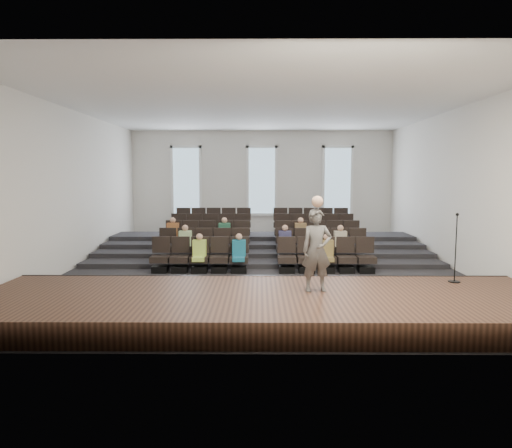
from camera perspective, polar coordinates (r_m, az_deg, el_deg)
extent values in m
plane|color=black|center=(14.51, 0.85, -5.58)|extent=(14.00, 14.00, 0.00)
cube|color=white|center=(14.37, 0.88, 14.39)|extent=(12.00, 14.00, 0.02)
cube|color=silver|center=(21.24, 0.73, 4.88)|extent=(12.00, 0.04, 5.00)
cube|color=silver|center=(7.21, 1.28, 2.73)|extent=(12.00, 0.04, 5.00)
cube|color=silver|center=(15.40, -22.20, 4.02)|extent=(0.04, 14.00, 5.00)
cube|color=silver|center=(15.49, 23.80, 3.96)|extent=(0.04, 14.00, 5.00)
cube|color=#4F3122|center=(9.50, 1.08, -10.27)|extent=(11.80, 3.60, 0.50)
cube|color=black|center=(11.21, 0.98, -7.74)|extent=(11.80, 0.06, 0.52)
cube|color=black|center=(16.78, 0.79, -3.74)|extent=(11.80, 4.80, 0.15)
cube|color=black|center=(17.29, 0.78, -3.20)|extent=(11.80, 3.75, 0.30)
cube|color=black|center=(17.80, 0.77, -2.69)|extent=(11.80, 2.70, 0.45)
cube|color=black|center=(18.31, 0.77, -2.21)|extent=(11.80, 1.65, 0.60)
cube|color=black|center=(14.23, -11.88, -5.53)|extent=(0.47, 0.43, 0.20)
cube|color=black|center=(14.17, -11.91, -4.31)|extent=(0.55, 0.50, 0.19)
cube|color=black|center=(14.31, -11.76, -2.54)|extent=(0.55, 0.08, 0.50)
cube|color=black|center=(14.11, -9.49, -5.58)|extent=(0.47, 0.43, 0.20)
cube|color=black|center=(14.06, -9.51, -4.34)|extent=(0.55, 0.50, 0.19)
cube|color=black|center=(14.19, -9.39, -2.56)|extent=(0.55, 0.08, 0.50)
cube|color=black|center=(14.02, -7.06, -5.62)|extent=(0.47, 0.43, 0.20)
cube|color=black|center=(13.96, -7.08, -4.37)|extent=(0.55, 0.50, 0.19)
cube|color=black|center=(14.10, -6.99, -2.58)|extent=(0.55, 0.08, 0.50)
cube|color=black|center=(13.96, -4.60, -5.65)|extent=(0.47, 0.43, 0.20)
cube|color=black|center=(13.90, -4.62, -4.40)|extent=(0.55, 0.50, 0.19)
cube|color=black|center=(14.04, -4.55, -2.60)|extent=(0.55, 0.08, 0.50)
cube|color=black|center=(13.92, -2.13, -5.67)|extent=(0.47, 0.43, 0.20)
cube|color=black|center=(13.86, -2.14, -4.41)|extent=(0.55, 0.50, 0.19)
cube|color=black|center=(14.00, -2.10, -2.60)|extent=(0.55, 0.08, 0.50)
cube|color=black|center=(13.93, 3.87, -5.67)|extent=(0.47, 0.43, 0.20)
cube|color=black|center=(13.87, 3.88, -4.41)|extent=(0.55, 0.50, 0.19)
cube|color=black|center=(14.01, 3.84, -2.61)|extent=(0.55, 0.08, 0.50)
cube|color=black|center=(13.98, 6.33, -5.65)|extent=(0.47, 0.43, 0.20)
cube|color=black|center=(13.92, 6.35, -4.40)|extent=(0.55, 0.50, 0.19)
cube|color=black|center=(14.06, 6.28, -2.60)|extent=(0.55, 0.08, 0.50)
cube|color=black|center=(14.05, 8.78, -5.62)|extent=(0.47, 0.43, 0.20)
cube|color=black|center=(13.99, 8.80, -4.38)|extent=(0.55, 0.50, 0.19)
cube|color=black|center=(14.13, 8.70, -2.59)|extent=(0.55, 0.08, 0.50)
cube|color=black|center=(14.15, 11.20, -5.58)|extent=(0.47, 0.43, 0.20)
cube|color=black|center=(14.09, 11.22, -4.35)|extent=(0.55, 0.50, 0.19)
cube|color=black|center=(14.23, 11.10, -2.57)|extent=(0.55, 0.08, 0.50)
cube|color=black|center=(14.28, 13.57, -5.54)|extent=(0.47, 0.43, 0.20)
cube|color=black|center=(14.22, 13.60, -4.31)|extent=(0.55, 0.50, 0.19)
cube|color=black|center=(14.35, 13.45, -2.55)|extent=(0.55, 0.08, 0.50)
cube|color=black|center=(15.21, -11.05, -4.20)|extent=(0.47, 0.43, 0.20)
cube|color=black|center=(15.16, -11.07, -3.05)|extent=(0.55, 0.50, 0.19)
cube|color=black|center=(15.30, -10.95, -1.41)|extent=(0.55, 0.08, 0.50)
cube|color=black|center=(15.10, -8.81, -4.23)|extent=(0.47, 0.43, 0.20)
cube|color=black|center=(15.05, -8.83, -3.07)|extent=(0.55, 0.50, 0.19)
cube|color=black|center=(15.20, -8.73, -1.42)|extent=(0.55, 0.08, 0.50)
cube|color=black|center=(15.02, -6.55, -4.26)|extent=(0.47, 0.43, 0.20)
cube|color=black|center=(14.97, -6.56, -3.09)|extent=(0.55, 0.50, 0.19)
cube|color=black|center=(15.11, -6.48, -1.43)|extent=(0.55, 0.08, 0.50)
cube|color=black|center=(14.96, -4.26, -4.28)|extent=(0.47, 0.43, 0.20)
cube|color=black|center=(14.90, -4.27, -3.10)|extent=(0.55, 0.50, 0.19)
cube|color=black|center=(15.05, -4.21, -1.44)|extent=(0.55, 0.08, 0.50)
cube|color=black|center=(14.92, -1.95, -4.29)|extent=(0.47, 0.43, 0.20)
cube|color=black|center=(14.87, -1.96, -3.11)|extent=(0.55, 0.50, 0.19)
cube|color=black|center=(15.02, -1.93, -1.44)|extent=(0.55, 0.08, 0.50)
cube|color=black|center=(14.93, 3.63, -4.29)|extent=(0.47, 0.43, 0.20)
cube|color=black|center=(14.88, 3.64, -3.11)|extent=(0.55, 0.50, 0.19)
cube|color=black|center=(15.03, 3.60, -1.44)|extent=(0.55, 0.08, 0.50)
cube|color=black|center=(14.98, 5.93, -4.28)|extent=(0.47, 0.43, 0.20)
cube|color=black|center=(14.92, 5.94, -3.11)|extent=(0.55, 0.50, 0.19)
cube|color=black|center=(15.07, 5.88, -1.44)|extent=(0.55, 0.08, 0.50)
cube|color=black|center=(15.04, 8.21, -4.26)|extent=(0.47, 0.43, 0.20)
cube|color=black|center=(14.99, 8.23, -3.09)|extent=(0.55, 0.50, 0.19)
cube|color=black|center=(15.14, 8.15, -1.44)|extent=(0.55, 0.08, 0.50)
cube|color=black|center=(15.14, 10.47, -4.24)|extent=(0.47, 0.43, 0.20)
cube|color=black|center=(15.09, 10.49, -3.08)|extent=(0.55, 0.50, 0.19)
cube|color=black|center=(15.23, 10.38, -1.43)|extent=(0.55, 0.08, 0.50)
cube|color=black|center=(15.25, 12.69, -4.21)|extent=(0.47, 0.43, 0.20)
cube|color=black|center=(15.20, 12.72, -3.06)|extent=(0.55, 0.50, 0.19)
cube|color=black|center=(15.35, 12.59, -1.42)|extent=(0.55, 0.08, 0.50)
cube|color=black|center=(16.20, -10.32, -3.03)|extent=(0.47, 0.42, 0.20)
cube|color=black|center=(16.16, -10.34, -1.94)|extent=(0.55, 0.50, 0.19)
cube|color=black|center=(16.31, -10.23, -0.41)|extent=(0.55, 0.08, 0.50)
cube|color=black|center=(16.10, -8.22, -3.05)|extent=(0.47, 0.42, 0.20)
cube|color=black|center=(16.05, -8.24, -1.95)|extent=(0.55, 0.50, 0.19)
cube|color=black|center=(16.21, -8.15, -0.42)|extent=(0.55, 0.08, 0.50)
cube|color=black|center=(16.02, -6.10, -3.06)|extent=(0.47, 0.42, 0.20)
cube|color=black|center=(15.98, -6.11, -1.96)|extent=(0.55, 0.50, 0.19)
cube|color=black|center=(16.13, -6.04, -0.42)|extent=(0.55, 0.08, 0.50)
cube|color=black|center=(15.96, -3.95, -3.08)|extent=(0.47, 0.42, 0.20)
cube|color=black|center=(15.92, -3.96, -1.97)|extent=(0.55, 0.50, 0.19)
cube|color=black|center=(16.07, -3.91, -0.42)|extent=(0.55, 0.08, 0.50)
cube|color=black|center=(15.93, -1.80, -3.08)|extent=(0.47, 0.42, 0.20)
cube|color=black|center=(15.88, -1.80, -1.98)|extent=(0.55, 0.50, 0.19)
cube|color=black|center=(16.04, -1.78, -0.43)|extent=(0.55, 0.08, 0.50)
cube|color=black|center=(15.94, 3.43, -3.09)|extent=(0.47, 0.42, 0.20)
cube|color=black|center=(15.89, 3.43, -1.98)|extent=(0.55, 0.50, 0.19)
cube|color=black|center=(16.05, 3.40, -0.43)|extent=(0.55, 0.08, 0.50)
cube|color=black|center=(15.98, 5.58, -3.08)|extent=(0.47, 0.42, 0.20)
cube|color=black|center=(15.94, 5.59, -1.98)|extent=(0.55, 0.50, 0.19)
cube|color=black|center=(16.09, 5.54, -0.43)|extent=(0.55, 0.08, 0.50)
cube|color=black|center=(16.05, 7.71, -3.07)|extent=(0.47, 0.42, 0.20)
cube|color=black|center=(16.00, 7.73, -1.97)|extent=(0.55, 0.50, 0.19)
cube|color=black|center=(16.16, 7.66, -0.43)|extent=(0.55, 0.08, 0.50)
cube|color=black|center=(16.13, 9.83, -3.05)|extent=(0.47, 0.42, 0.20)
cube|color=black|center=(16.09, 9.85, -1.96)|extent=(0.55, 0.50, 0.19)
cube|color=black|center=(16.24, 9.76, -0.43)|extent=(0.55, 0.08, 0.50)
cube|color=black|center=(16.24, 11.92, -3.04)|extent=(0.47, 0.42, 0.20)
cube|color=black|center=(16.20, 11.95, -1.95)|extent=(0.55, 0.50, 0.19)
cube|color=black|center=(16.35, 11.83, -0.43)|extent=(0.55, 0.08, 0.50)
cube|color=black|center=(17.20, -9.68, -1.99)|extent=(0.47, 0.42, 0.20)
cube|color=black|center=(17.16, -9.70, -0.96)|extent=(0.55, 0.50, 0.19)
cube|color=black|center=(17.32, -9.60, 0.47)|extent=(0.55, 0.08, 0.50)
cube|color=black|center=(17.11, -7.70, -2.00)|extent=(0.47, 0.42, 0.20)
cube|color=black|center=(17.07, -7.72, -0.97)|extent=(0.55, 0.50, 0.19)
cube|color=black|center=(17.23, -7.64, 0.47)|extent=(0.55, 0.08, 0.50)
cube|color=black|center=(17.03, -5.70, -2.01)|extent=(0.47, 0.42, 0.20)
cube|color=black|center=(16.99, -5.71, -0.98)|extent=(0.55, 0.50, 0.19)
cube|color=black|center=(17.15, -5.65, 0.47)|extent=(0.55, 0.08, 0.50)
cube|color=black|center=(16.98, -3.69, -2.02)|extent=(0.47, 0.42, 0.20)
cube|color=black|center=(16.94, -3.69, -0.98)|extent=(0.55, 0.50, 0.19)
cube|color=black|center=(17.10, -3.65, 0.47)|extent=(0.55, 0.08, 0.50)
cube|color=black|center=(16.94, -1.66, -2.02)|extent=(0.47, 0.42, 0.20)
cube|color=black|center=(16.90, -1.66, -0.98)|extent=(0.55, 0.50, 0.19)
cube|color=black|center=(17.07, -1.64, 0.47)|extent=(0.55, 0.08, 0.50)
cube|color=black|center=(16.95, 3.24, -2.03)|extent=(0.47, 0.42, 0.20)
cube|color=black|center=(16.91, 3.25, -0.99)|extent=(0.55, 0.50, 0.19)
cube|color=black|center=(17.08, 3.22, 0.46)|extent=(0.55, 0.08, 0.50)
cube|color=black|center=(16.99, 5.27, -2.02)|extent=(0.47, 0.42, 0.20)
cube|color=black|center=(16.95, 5.28, -0.99)|extent=(0.55, 0.50, 0.19)
cube|color=black|center=(17.12, 5.23, 0.46)|extent=(0.55, 0.08, 0.50)
cube|color=black|center=(17.05, 7.28, -2.02)|extent=(0.47, 0.42, 0.20)
cube|color=black|center=(17.01, 7.29, -0.98)|extent=(0.55, 0.50, 0.19)
cube|color=black|center=(17.18, 7.23, 0.46)|extent=(0.55, 0.08, 0.50)
cube|color=black|center=(17.14, 9.27, -2.01)|extent=(0.47, 0.42, 0.20)
cube|color=black|center=(17.10, 9.29, -0.98)|extent=(0.55, 0.50, 0.19)
cube|color=black|center=(17.26, 9.20, 0.45)|extent=(0.55, 0.08, 0.50)
cube|color=black|center=(17.24, 11.24, -2.00)|extent=(0.47, 0.42, 0.20)
cube|color=black|center=(17.20, 11.26, -0.98)|extent=(0.55, 0.50, 0.19)
cube|color=black|center=(17.36, 11.16, 0.45)|extent=(0.55, 0.08, 0.50)
cube|color=black|center=(18.21, -9.11, -1.06)|extent=(0.47, 0.42, 0.20)
cube|color=black|center=(18.17, -9.13, -0.09)|extent=(0.55, 0.50, 0.19)
cube|color=black|center=(18.34, -9.04, 1.25)|extent=(0.55, 0.08, 0.50)
cube|color=black|center=(18.12, -7.24, -1.07)|extent=(0.47, 0.42, 0.20)
cube|color=black|center=(18.08, -7.25, -0.10)|extent=(0.55, 0.50, 0.19)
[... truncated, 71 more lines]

